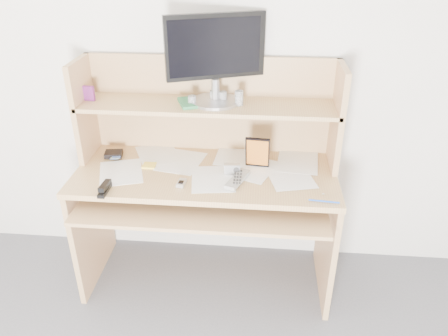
# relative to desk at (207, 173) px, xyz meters

# --- Properties ---
(back_wall) EXTENTS (3.60, 0.04, 2.50)m
(back_wall) POSITION_rel_desk_xyz_m (0.00, 0.24, 0.56)
(back_wall) COLOR silver
(back_wall) RESTS_ON floor
(desk) EXTENTS (1.40, 0.70, 1.30)m
(desk) POSITION_rel_desk_xyz_m (0.00, 0.00, 0.00)
(desk) COLOR tan
(desk) RESTS_ON floor
(paper_clutter) EXTENTS (1.32, 0.54, 0.01)m
(paper_clutter) POSITION_rel_desk_xyz_m (0.00, -0.08, 0.06)
(paper_clutter) COLOR white
(paper_clutter) RESTS_ON desk
(keyboard) EXTENTS (0.50, 0.22, 0.03)m
(keyboard) POSITION_rel_desk_xyz_m (-0.06, -0.16, -0.03)
(keyboard) COLOR black
(keyboard) RESTS_ON desk
(tv_remote) EXTENTS (0.13, 0.21, 0.02)m
(tv_remote) POSITION_rel_desk_xyz_m (0.18, -0.18, 0.07)
(tv_remote) COLOR gray
(tv_remote) RESTS_ON paper_clutter
(flip_phone) EXTENTS (0.05, 0.08, 0.02)m
(flip_phone) POSITION_rel_desk_xyz_m (-0.10, -0.23, 0.07)
(flip_phone) COLOR #B4B3B6
(flip_phone) RESTS_ON paper_clutter
(stapler) EXTENTS (0.04, 0.13, 0.04)m
(stapler) POSITION_rel_desk_xyz_m (-0.47, -0.34, 0.08)
(stapler) COLOR black
(stapler) RESTS_ON paper_clutter
(wallet) EXTENTS (0.11, 0.09, 0.02)m
(wallet) POSITION_rel_desk_xyz_m (-0.54, 0.05, 0.07)
(wallet) COLOR black
(wallet) RESTS_ON paper_clutter
(sticky_note_pad) EXTENTS (0.07, 0.07, 0.01)m
(sticky_note_pad) POSITION_rel_desk_xyz_m (-0.32, -0.05, 0.06)
(sticky_note_pad) COLOR #D1DA39
(sticky_note_pad) RESTS_ON desk
(digital_camera) EXTENTS (0.09, 0.04, 0.05)m
(digital_camera) POSITION_rel_desk_xyz_m (0.14, -0.09, 0.09)
(digital_camera) COLOR #A9A8AA
(digital_camera) RESTS_ON paper_clutter
(game_case) EXTENTS (0.13, 0.03, 0.18)m
(game_case) POSITION_rel_desk_xyz_m (0.27, -0.02, 0.15)
(game_case) COLOR black
(game_case) RESTS_ON paper_clutter
(blue_pen) EXTENTS (0.14, 0.02, 0.01)m
(blue_pen) POSITION_rel_desk_xyz_m (0.60, -0.34, 0.07)
(blue_pen) COLOR blue
(blue_pen) RESTS_ON paper_clutter
(card_box) EXTENTS (0.06, 0.03, 0.08)m
(card_box) POSITION_rel_desk_xyz_m (-0.64, 0.06, 0.43)
(card_box) COLOR #A91630
(card_box) RESTS_ON desk
(shelf_book) EXTENTS (0.17, 0.19, 0.02)m
(shelf_book) POSITION_rel_desk_xyz_m (-0.09, 0.05, 0.39)
(shelf_book) COLOR #327D52
(shelf_book) RESTS_ON desk
(chip_stack_a) EXTENTS (0.04, 0.04, 0.06)m
(chip_stack_a) POSITION_rel_desk_xyz_m (0.08, 0.10, 0.42)
(chip_stack_a) COLOR black
(chip_stack_a) RESTS_ON desk
(chip_stack_b) EXTENTS (0.04, 0.04, 0.06)m
(chip_stack_b) POSITION_rel_desk_xyz_m (0.03, 0.10, 0.42)
(chip_stack_b) COLOR white
(chip_stack_b) RESTS_ON desk
(chip_stack_c) EXTENTS (0.04, 0.04, 0.05)m
(chip_stack_c) POSITION_rel_desk_xyz_m (-0.08, 0.04, 0.41)
(chip_stack_c) COLOR black
(chip_stack_c) RESTS_ON desk
(chip_stack_d) EXTENTS (0.06, 0.06, 0.08)m
(chip_stack_d) POSITION_rel_desk_xyz_m (0.17, 0.06, 0.43)
(chip_stack_d) COLOR silver
(chip_stack_d) RESTS_ON desk
(monitor) EXTENTS (0.50, 0.28, 0.45)m
(monitor) POSITION_rel_desk_xyz_m (0.04, 0.11, 0.63)
(monitor) COLOR #ACACB1
(monitor) RESTS_ON desk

